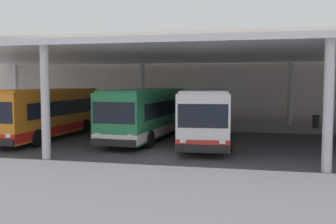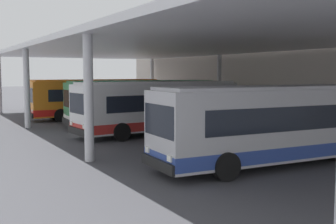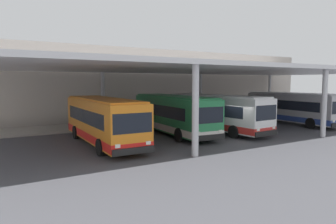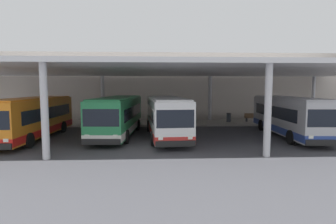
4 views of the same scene
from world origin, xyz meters
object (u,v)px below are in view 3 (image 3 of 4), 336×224
at_px(bench_waiting, 237,111).
at_px(bus_nearest_bay, 103,120).
at_px(bus_second_bay, 173,114).
at_px(bus_far_bay, 292,108).
at_px(trash_bin, 221,112).
at_px(bus_middle_bay, 216,112).

bearing_deg(bench_waiting, bus_nearest_bay, -157.86).
bearing_deg(bus_second_bay, bench_waiting, 27.29).
relative_size(bus_far_bay, trash_bin, 10.88).
bearing_deg(bench_waiting, bus_far_bay, -90.22).
bearing_deg(bus_nearest_bay, bus_second_bay, 9.58).
distance_m(bus_middle_bay, trash_bin, 10.72).
xyz_separation_m(bus_nearest_bay, trash_bin, (17.48, 8.10, -0.98)).
bearing_deg(bus_middle_bay, bus_second_bay, 168.29).
height_order(bus_nearest_bay, bench_waiting, bus_nearest_bay).
distance_m(bus_second_bay, bench_waiting, 15.63).
distance_m(bench_waiting, trash_bin, 2.74).
distance_m(bus_second_bay, bus_far_bay, 13.87).
xyz_separation_m(bus_middle_bay, bus_far_bay, (9.96, -0.12, 0.00)).
height_order(bus_second_bay, bus_middle_bay, same).
xyz_separation_m(bus_middle_bay, bench_waiting, (9.99, 7.96, -0.99)).
distance_m(bus_far_bay, bench_waiting, 8.14).
bearing_deg(trash_bin, bus_second_bay, -147.73).
relative_size(bus_second_bay, bus_far_bay, 1.00).
bearing_deg(bus_far_bay, bench_waiting, 89.78).
relative_size(bus_second_bay, trash_bin, 10.89).
bearing_deg(bus_far_bay, trash_bin, 108.79).
relative_size(bus_middle_bay, trash_bin, 10.90).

